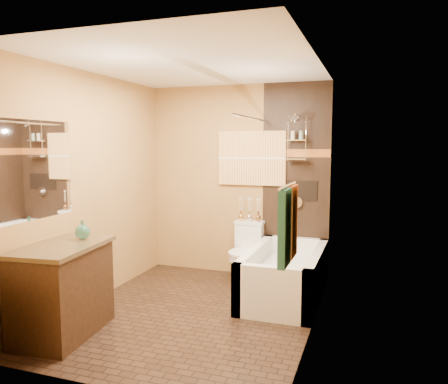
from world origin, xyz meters
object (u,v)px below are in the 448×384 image
at_px(toilet, 246,251).
at_px(vanity, 63,290).
at_px(bathtub, 285,278).
at_px(sunset_painting, 252,158).

distance_m(toilet, vanity, 2.37).
bearing_deg(vanity, bathtub, 37.01).
relative_size(sunset_painting, toilet, 1.22).
distance_m(sunset_painting, vanity, 2.83).
bearing_deg(toilet, vanity, -118.09).
height_order(bathtub, toilet, toilet).
height_order(bathtub, vanity, vanity).
relative_size(toilet, vanity, 0.73).
height_order(sunset_painting, vanity, sunset_painting).
xyz_separation_m(sunset_painting, toilet, (-0.00, -0.25, -1.18)).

